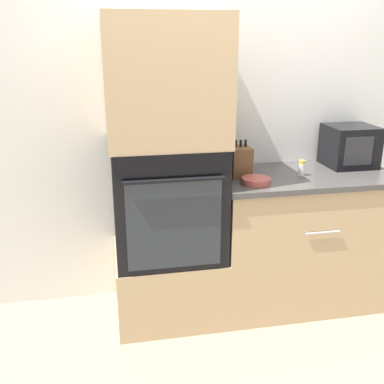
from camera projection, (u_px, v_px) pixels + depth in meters
The scene contains 11 objects.
ground_plane at pixel (229, 332), 2.84m from camera, with size 12.00×12.00×0.00m, color gray.
wall_back at pixel (210, 119), 3.03m from camera, with size 8.00×0.05×2.50m.
oven_cabinet_base at pixel (169, 282), 2.99m from camera, with size 0.69×0.60×0.45m.
wall_oven at pixel (167, 199), 2.80m from camera, with size 0.66×0.64×0.72m.
oven_cabinet_upper at pixel (165, 81), 2.57m from camera, with size 0.69×0.60×0.72m.
counter_unit at pixel (300, 238), 3.07m from camera, with size 1.16×0.63×0.93m.
microwave at pixel (350, 146), 3.06m from camera, with size 0.32×0.30×0.28m.
knife_block at pixel (240, 161), 2.84m from camera, with size 0.13×0.16×0.23m.
bowl at pixel (256, 181), 2.70m from camera, with size 0.18×0.18×0.04m.
condiment_jar_near at pixel (302, 168), 2.86m from camera, with size 0.04×0.04×0.10m.
condiment_jar_mid at pixel (250, 163), 2.96m from camera, with size 0.05×0.05×0.11m.
Camera 1 is at (-0.68, -2.32, 1.76)m, focal length 42.00 mm.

